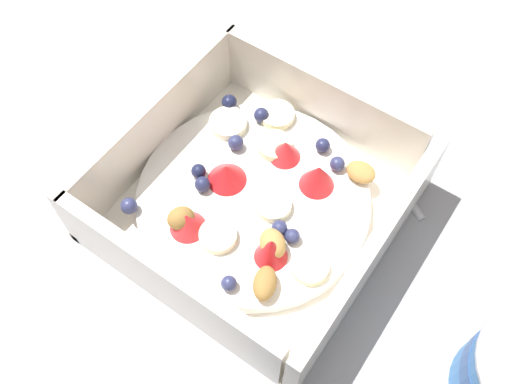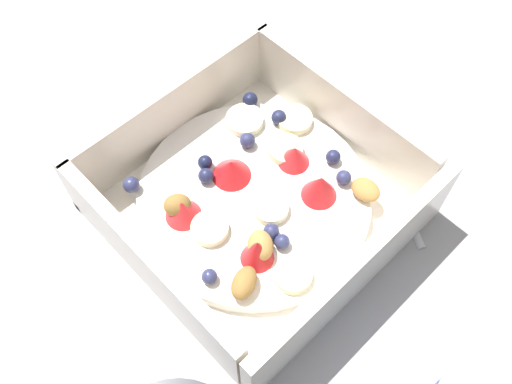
% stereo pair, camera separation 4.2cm
% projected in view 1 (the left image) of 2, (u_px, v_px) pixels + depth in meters
% --- Properties ---
extents(ground_plane, '(2.40, 2.40, 0.00)m').
position_uv_depth(ground_plane, '(253.00, 209.00, 0.45)').
color(ground_plane, '#9E9EA3').
extents(fruit_bowl, '(0.20, 0.20, 0.07)m').
position_uv_depth(fruit_bowl, '(256.00, 198.00, 0.43)').
color(fruit_bowl, white).
rests_on(fruit_bowl, ground).
extents(spoon, '(0.10, 0.16, 0.01)m').
position_uv_depth(spoon, '(347.00, 107.00, 0.50)').
color(spoon, silver).
rests_on(spoon, ground).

